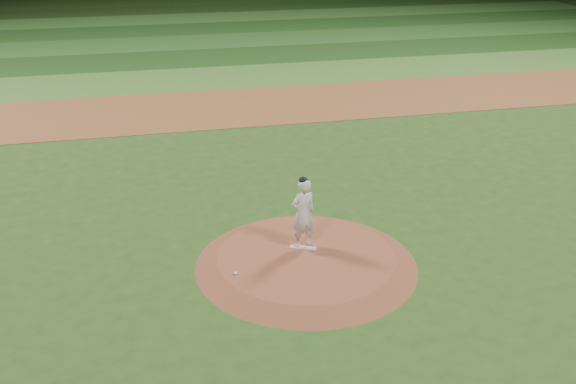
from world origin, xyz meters
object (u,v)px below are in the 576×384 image
at_px(pitchers_mound, 306,260).
at_px(rosin_bag, 236,273).
at_px(pitching_rubber, 303,248).
at_px(pitcher_on_mound, 303,213).

xyz_separation_m(pitchers_mound, rosin_bag, (-1.84, -0.48, 0.15)).
height_order(pitchers_mound, pitching_rubber, pitching_rubber).
bearing_deg(pitching_rubber, pitcher_on_mound, 106.32).
height_order(pitchers_mound, rosin_bag, rosin_bag).
bearing_deg(pitchers_mound, pitcher_on_mound, 86.70).
bearing_deg(pitchers_mound, pitching_rubber, 88.12).
bearing_deg(pitcher_on_mound, pitchers_mound, -93.30).
distance_m(pitchers_mound, rosin_bag, 1.90).
relative_size(pitchers_mound, rosin_bag, 53.79).
xyz_separation_m(rosin_bag, pitcher_on_mound, (1.86, 0.96, 0.91)).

